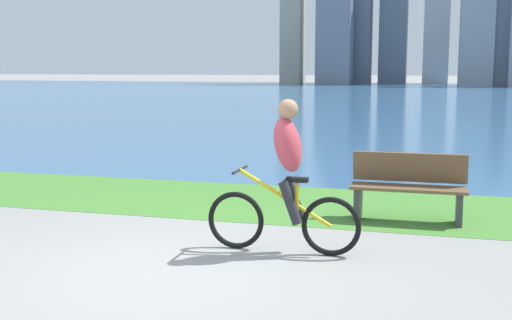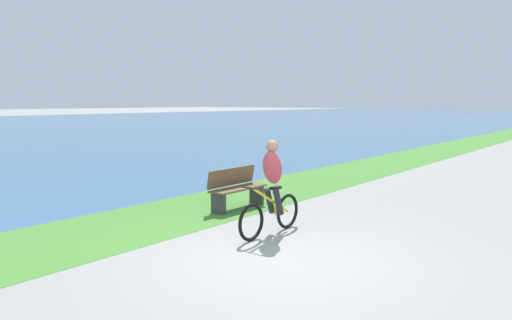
{
  "view_description": "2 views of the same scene",
  "coord_description": "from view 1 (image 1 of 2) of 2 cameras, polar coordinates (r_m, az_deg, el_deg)",
  "views": [
    {
      "loc": [
        2.59,
        -5.76,
        2.03
      ],
      "look_at": [
        0.67,
        1.12,
        1.0
      ],
      "focal_mm": 45.4,
      "sensor_mm": 36.0,
      "label": 1
    },
    {
      "loc": [
        -5.79,
        -4.07,
        2.36
      ],
      "look_at": [
        1.3,
        1.56,
        1.27
      ],
      "focal_mm": 34.17,
      "sensor_mm": 36.0,
      "label": 2
    }
  ],
  "objects": [
    {
      "name": "grass_strip_bayside",
      "position": [
        9.85,
        0.02,
        -3.66
      ],
      "size": [
        120.0,
        2.73,
        0.01
      ],
      "primitive_type": "cube",
      "color": "#478433",
      "rests_on": "ground"
    },
    {
      "name": "cyclist_lead",
      "position": [
        7.04,
        2.67,
        -1.55
      ],
      "size": [
        1.73,
        0.52,
        1.69
      ],
      "color": "black",
      "rests_on": "ground"
    },
    {
      "name": "ground_plane",
      "position": [
        6.64,
        -8.28,
        -9.7
      ],
      "size": [
        300.0,
        300.0,
        0.0
      ],
      "primitive_type": "plane",
      "color": "gray"
    },
    {
      "name": "bench_near_path",
      "position": [
        8.8,
        13.28,
        -2.36
      ],
      "size": [
        1.5,
        0.47,
        0.9
      ],
      "color": "brown",
      "rests_on": "ground"
    },
    {
      "name": "bay_water_surface",
      "position": [
        47.57,
        12.53,
        5.58
      ],
      "size": [
        300.0,
        73.62,
        0.0
      ],
      "primitive_type": "cube",
      "color": "#386693",
      "rests_on": "ground"
    },
    {
      "name": "city_skyline_far_shore",
      "position": [
        77.3,
        13.84,
        12.97
      ],
      "size": [
        30.01,
        12.07,
        25.67
      ],
      "color": "#ADA899",
      "rests_on": "ground"
    }
  ]
}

